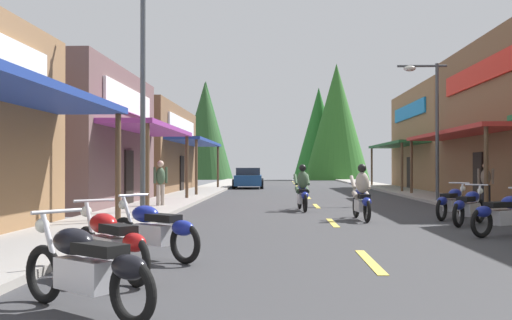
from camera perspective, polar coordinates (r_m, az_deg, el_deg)
name	(u,v)px	position (r m, az deg, el deg)	size (l,w,h in m)	color
ground	(311,202)	(25.91, 5.34, -4.04)	(9.34, 79.69, 0.10)	#38383A
sidewalk_left	(178,199)	(26.23, -7.57, -3.76)	(2.37, 79.69, 0.12)	#9E9991
sidewalk_right	(447,200)	(26.87, 17.93, -3.66)	(2.37, 79.69, 0.12)	#9E9991
centerline_dashes	(306,195)	(30.77, 4.83, -3.40)	(0.16, 57.06, 0.01)	#E0C64C
storefront_left_middle	(22,139)	(23.91, -21.62, 1.93)	(9.94, 9.18, 5.08)	brown
storefront_left_far	(121,150)	(35.23, -12.87, 0.98)	(8.91, 12.04, 4.93)	brown
storefront_right_far	(471,139)	(40.39, 20.03, 1.88)	(9.71, 12.18, 6.47)	olive
streetlamp_left	(153,63)	(16.29, -9.87, 9.20)	(2.02, 0.30, 6.65)	#474C51
streetlamp_right	(429,111)	(25.29, 16.37, 4.53)	(2.02, 0.30, 5.72)	#474C51
motorcycle_parked_right_4	(505,213)	(13.88, 22.82, -4.75)	(1.88, 1.20, 1.04)	black
motorcycle_parked_right_5	(469,206)	(16.03, 19.85, -4.20)	(1.39, 1.75, 1.04)	black
motorcycle_parked_right_6	(452,202)	(17.68, 18.36, -3.87)	(1.40, 1.74, 1.04)	black
motorcycle_parked_left_0	(86,266)	(6.33, -16.02, -9.80)	(1.78, 1.36, 1.04)	black
motorcycle_parked_left_1	(111,242)	(8.21, -13.83, -7.68)	(1.49, 1.68, 1.04)	black
motorcycle_parked_left_2	(154,229)	(9.75, -9.78, -6.57)	(1.75, 1.39, 1.04)	black
rider_cruising_lead	(362,197)	(16.79, 10.14, -3.49)	(0.60, 2.14, 1.57)	black
rider_cruising_trailing	(302,191)	(20.06, 4.49, -3.03)	(0.61, 2.14, 1.57)	black
pedestrian_by_shop	(160,181)	(21.16, -9.19, -1.98)	(0.44, 0.44, 1.71)	#B2A599
pedestrian_browsing	(486,182)	(22.94, 21.26, -1.96)	(0.54, 0.36, 1.64)	black
parked_car_curbside	(248,178)	(40.45, -0.74, -1.77)	(2.15, 4.35, 1.40)	#1E4C8C
treeline_backdrop	(271,128)	(68.50, 1.49, 3.11)	(22.13, 10.14, 13.11)	#216323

